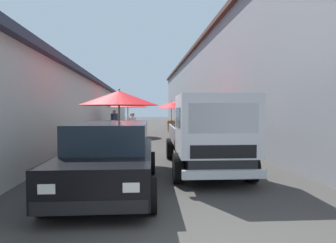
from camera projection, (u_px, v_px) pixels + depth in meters
The scene contains 13 objects.
ground at pixel (154, 138), 15.72m from camera, with size 90.00×90.00×0.00m, color #3D3A38.
building_left_whitewash at pixel (46, 109), 17.20m from camera, with size 49.80×7.50×3.57m.
building_right_concrete at pixel (251, 86), 18.48m from camera, with size 49.80×7.50×6.75m.
fruit_stall_mid_lane at pixel (120, 107), 7.91m from camera, with size 2.44×2.44×2.38m.
fruit_stall_near_right at pixel (178, 109), 14.77m from camera, with size 2.37×2.37×2.35m.
fruit_stall_far_left at pixel (196, 106), 12.36m from camera, with size 2.47×2.47×2.42m.
fruit_stall_near_left at pixel (171, 108), 20.87m from camera, with size 2.23×2.23×2.44m.
fruit_stall_far_right at pixel (128, 107), 16.65m from camera, with size 2.67×2.67×2.44m.
hatchback_car at pixel (111, 156), 5.61m from camera, with size 3.97×2.03×1.45m.
delivery_truck at pixel (209, 136), 6.82m from camera, with size 4.99×2.12×2.08m.
vendor_by_crates at pixel (114, 121), 17.57m from camera, with size 0.56×0.45×1.70m.
vendor_in_shade at pixel (132, 127), 12.11m from camera, with size 0.63×0.29×1.60m.
parked_scooter at pixel (86, 146), 9.27m from camera, with size 1.69×0.47×1.14m.
Camera 1 is at (-2.17, 0.65, 1.74)m, focal length 27.79 mm.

